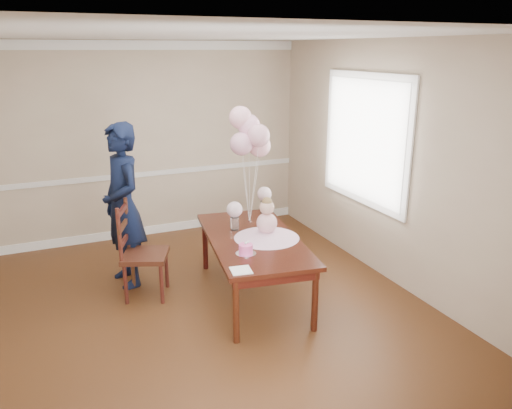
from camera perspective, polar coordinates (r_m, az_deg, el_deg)
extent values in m
cube|color=#381E0E|center=(5.25, -6.08, -12.22)|extent=(4.50, 5.00, 0.00)
cube|color=silver|center=(4.57, -7.22, 18.69)|extent=(4.50, 5.00, 0.02)
cube|color=tan|center=(7.11, -12.65, 6.96)|extent=(4.50, 0.02, 2.70)
cube|color=tan|center=(2.61, 10.31, -11.24)|extent=(4.50, 0.02, 2.70)
cube|color=tan|center=(5.78, 15.27, 4.43)|extent=(0.02, 5.00, 2.70)
cube|color=silver|center=(7.19, -12.40, 3.42)|extent=(4.50, 0.02, 0.07)
cube|color=white|center=(6.99, -13.35, 17.31)|extent=(4.50, 0.02, 0.12)
cube|color=white|center=(7.43, -11.98, -2.87)|extent=(4.50, 0.02, 0.12)
cube|color=white|center=(6.12, 12.34, 7.24)|extent=(0.02, 1.66, 1.56)
cube|color=white|center=(6.11, 12.20, 7.23)|extent=(0.01, 1.50, 1.40)
cube|color=black|center=(5.28, -0.33, -4.01)|extent=(1.17, 1.93, 0.05)
cube|color=black|center=(5.31, -0.33, -4.69)|extent=(1.06, 1.83, 0.09)
cylinder|color=black|center=(4.61, -2.29, -12.08)|extent=(0.07, 0.07, 0.64)
cylinder|color=black|center=(4.82, 6.75, -10.84)|extent=(0.07, 0.07, 0.64)
cylinder|color=black|center=(6.10, -5.83, -4.54)|extent=(0.07, 0.07, 0.64)
cylinder|color=black|center=(6.25, 1.10, -3.88)|extent=(0.07, 0.07, 0.64)
cone|color=#DDA3C2|center=(5.25, 1.23, -3.35)|extent=(0.78, 0.78, 0.09)
sphere|color=pink|center=(5.21, 1.24, -2.13)|extent=(0.22, 0.22, 0.22)
sphere|color=#CDA18D|center=(5.16, 1.25, -0.33)|extent=(0.15, 0.15, 0.15)
sphere|color=brown|center=(5.14, 1.26, 0.25)|extent=(0.11, 0.11, 0.11)
cylinder|color=silver|center=(4.86, -1.17, -5.62)|extent=(0.23, 0.23, 0.01)
cylinder|color=#FF50AE|center=(4.85, -1.18, -5.08)|extent=(0.15, 0.15, 0.09)
sphere|color=silver|center=(4.82, -1.18, -4.44)|extent=(0.03, 0.03, 0.03)
sphere|color=white|center=(4.85, -0.92, -4.33)|extent=(0.03, 0.03, 0.03)
cylinder|color=white|center=(5.47, -2.45, -2.20)|extent=(0.10, 0.10, 0.15)
sphere|color=beige|center=(5.41, -2.47, -0.57)|extent=(0.17, 0.17, 0.17)
cylinder|color=silver|center=(6.04, 0.96, -0.27)|extent=(0.10, 0.10, 0.15)
sphere|color=silver|center=(5.99, 0.97, 1.22)|extent=(0.17, 0.17, 0.17)
cube|color=white|center=(4.51, -1.74, -7.52)|extent=(0.21, 0.21, 0.01)
cylinder|color=#B9B9BD|center=(5.75, -0.73, -1.87)|extent=(0.04, 0.04, 0.02)
sphere|color=#D99AB3|center=(5.49, -1.69, 6.94)|extent=(0.25, 0.25, 0.25)
sphere|color=#E09FB2|center=(5.48, 0.28, 7.88)|extent=(0.25, 0.25, 0.25)
sphere|color=#F2ACC8|center=(5.58, -0.83, 8.99)|extent=(0.25, 0.25, 0.25)
sphere|color=#FFB4C4|center=(5.56, -1.80, 9.90)|extent=(0.25, 0.25, 0.25)
sphere|color=#FCB3C3|center=(5.63, 0.40, 6.72)|extent=(0.25, 0.25, 0.25)
cylinder|color=white|center=(5.62, -1.20, 1.76)|extent=(0.08, 0.02, 0.76)
cylinder|color=white|center=(5.61, -0.24, 2.21)|extent=(0.09, 0.06, 0.85)
cylinder|color=silver|center=(5.65, -0.78, 2.81)|extent=(0.03, 0.08, 0.94)
cylinder|color=white|center=(5.64, -1.25, 3.25)|extent=(0.06, 0.10, 1.03)
cylinder|color=white|center=(5.69, -0.17, 1.72)|extent=(0.14, 0.05, 0.71)
cube|color=#33160D|center=(5.49, -12.54, -5.71)|extent=(0.60, 0.60, 0.05)
cylinder|color=#36130E|center=(5.47, -14.67, -8.82)|extent=(0.05, 0.05, 0.45)
cylinder|color=#3A130F|center=(5.40, -10.74, -8.90)|extent=(0.05, 0.05, 0.45)
cylinder|color=#3D1F10|center=(5.80, -13.89, -7.20)|extent=(0.05, 0.05, 0.45)
cylinder|color=#35120E|center=(5.73, -10.19, -7.24)|extent=(0.05, 0.05, 0.45)
cylinder|color=#3D1710|center=(5.26, -15.35, -3.45)|extent=(0.05, 0.05, 0.58)
cylinder|color=#38190F|center=(5.60, -14.50, -2.09)|extent=(0.05, 0.05, 0.58)
cube|color=#34120E|center=(5.47, -14.81, -3.98)|extent=(0.18, 0.40, 0.05)
cube|color=#33190E|center=(5.41, -14.95, -2.34)|extent=(0.18, 0.40, 0.05)
cube|color=#35110E|center=(5.36, -15.08, -0.66)|extent=(0.18, 0.40, 0.05)
imported|color=black|center=(5.71, -14.96, -0.15)|extent=(0.57, 0.75, 1.85)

